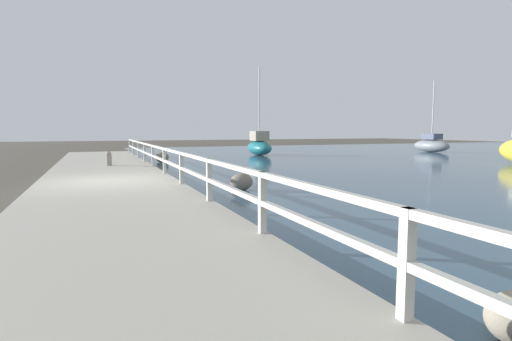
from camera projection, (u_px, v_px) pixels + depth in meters
The scene contains 8 objects.
ground_plane at pixel (109, 190), 12.04m from camera, with size 120.00×120.00×0.00m, color #4C473D.
dock_walkway at pixel (109, 185), 12.03m from camera, with size 4.02×36.00×0.27m.
railing at pixel (172, 159), 12.66m from camera, with size 0.10×32.50×0.92m.
boulder_near_dock at pixel (162, 157), 22.43m from camera, with size 0.76×0.69×0.57m.
boulder_upstream at pixel (241, 182), 11.92m from camera, with size 0.69×0.62×0.51m.
mooring_bollard at pixel (109, 158), 17.24m from camera, with size 0.25×0.25×0.62m.
sailboat_teal at pixel (259, 146), 28.77m from camera, with size 1.73×3.66×6.28m.
sailboat_gray at pixel (432, 145), 32.76m from camera, with size 1.72×3.38×5.86m.
Camera 1 is at (-0.36, -12.72, 1.79)m, focal length 28.00 mm.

